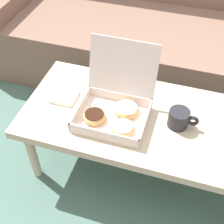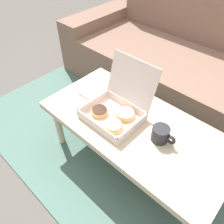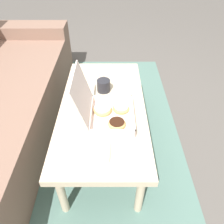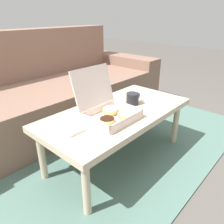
{
  "view_description": "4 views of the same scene",
  "coord_description": "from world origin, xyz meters",
  "px_view_note": "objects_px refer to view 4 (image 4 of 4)",
  "views": [
    {
      "loc": [
        0.16,
        -1.01,
        1.41
      ],
      "look_at": [
        -0.12,
        -0.11,
        0.44
      ],
      "focal_mm": 50.0,
      "sensor_mm": 36.0,
      "label": 1
    },
    {
      "loc": [
        0.47,
        -0.74,
        1.28
      ],
      "look_at": [
        -0.12,
        -0.11,
        0.44
      ],
      "focal_mm": 35.0,
      "sensor_mm": 36.0,
      "label": 2
    },
    {
      "loc": [
        -1.07,
        -0.11,
        1.26
      ],
      "look_at": [
        -0.12,
        -0.11,
        0.44
      ],
      "focal_mm": 35.0,
      "sensor_mm": 36.0,
      "label": 3
    },
    {
      "loc": [
        -1.03,
        -0.92,
        1.0
      ],
      "look_at": [
        -0.12,
        -0.11,
        0.44
      ],
      "focal_mm": 35.0,
      "sensor_mm": 36.0,
      "label": 4
    }
  ],
  "objects_px": {
    "coffee_table": "(117,116)",
    "couch": "(46,95)",
    "coffee_mug": "(133,99)",
    "pastry_box": "(109,110)"
  },
  "relations": [
    {
      "from": "coffee_table",
      "to": "couch",
      "type": "bearing_deg",
      "value": 90.0
    },
    {
      "from": "couch",
      "to": "pastry_box",
      "type": "bearing_deg",
      "value": -97.04
    },
    {
      "from": "coffee_table",
      "to": "coffee_mug",
      "type": "bearing_deg",
      "value": -0.87
    },
    {
      "from": "couch",
      "to": "coffee_table",
      "type": "distance_m",
      "value": 0.9
    },
    {
      "from": "coffee_table",
      "to": "pastry_box",
      "type": "distance_m",
      "value": 0.15
    },
    {
      "from": "couch",
      "to": "coffee_table",
      "type": "relative_size",
      "value": 2.27
    },
    {
      "from": "couch",
      "to": "coffee_mug",
      "type": "bearing_deg",
      "value": -79.64
    },
    {
      "from": "coffee_table",
      "to": "pastry_box",
      "type": "bearing_deg",
      "value": -165.74
    },
    {
      "from": "couch",
      "to": "coffee_mug",
      "type": "distance_m",
      "value": 0.93
    },
    {
      "from": "coffee_table",
      "to": "coffee_mug",
      "type": "distance_m",
      "value": 0.18
    }
  ]
}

